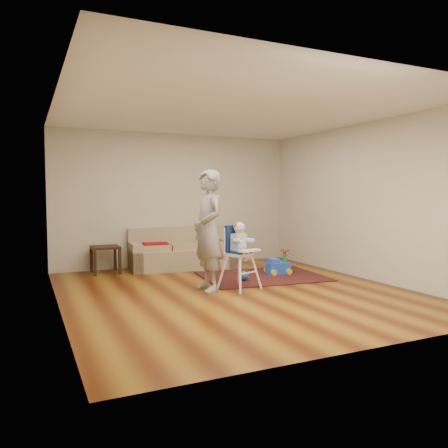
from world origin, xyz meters
name	(u,v)px	position (x,y,z in m)	size (l,w,h in m)	color
ground	(235,291)	(0.00, 0.00, 0.00)	(5.50, 5.50, 0.00)	#481C06
room_envelope	(221,169)	(0.00, 0.53, 1.88)	(5.04, 5.52, 2.72)	beige
sofa	(182,248)	(-0.04, 2.30, 0.40)	(2.11, 1.00, 0.79)	#998968
side_table	(105,260)	(-1.52, 2.39, 0.25)	(0.51, 0.51, 0.51)	black
area_rug	(262,276)	(0.95, 0.84, 0.01)	(2.10, 1.57, 0.02)	black
ride_on_toy	(278,262)	(1.31, 0.89, 0.24)	(0.40, 0.29, 0.44)	blue
toy_ball	(244,276)	(0.47, 0.61, 0.10)	(0.16, 0.16, 0.16)	blue
high_chair	(239,257)	(0.13, 0.11, 0.51)	(0.62, 0.62, 1.05)	white
adult	(208,230)	(-0.34, 0.25, 0.92)	(0.67, 0.44, 1.84)	gray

